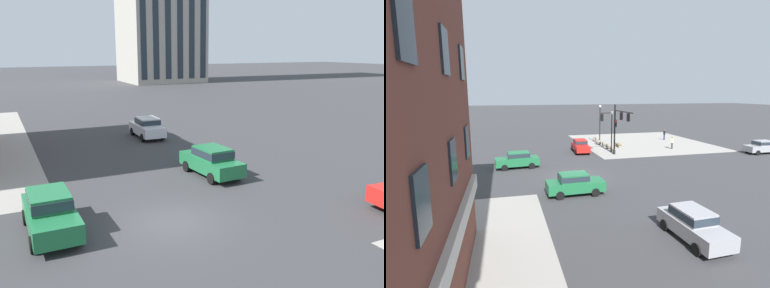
% 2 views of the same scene
% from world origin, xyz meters
% --- Properties ---
extents(ground_plane, '(320.00, 320.00, 0.00)m').
position_xyz_m(ground_plane, '(0.00, 0.00, 0.00)').
color(ground_plane, '#38383A').
extents(sidewalk_corner_slab, '(20.00, 19.00, 0.02)m').
position_xyz_m(sidewalk_corner_slab, '(16.00, -14.50, 0.00)').
color(sidewalk_corner_slab, gray).
rests_on(sidewalk_corner_slab, ground).
extents(traffic_signal_main, '(5.41, 2.09, 6.29)m').
position_xyz_m(traffic_signal_main, '(7.55, -6.99, 3.97)').
color(traffic_signal_main, black).
rests_on(traffic_signal_main, ground).
extents(bollard_sphere_curb_a, '(0.73, 0.73, 0.73)m').
position_xyz_m(bollard_sphere_curb_a, '(10.51, -7.76, 0.37)').
color(bollard_sphere_curb_a, gray).
rests_on(bollard_sphere_curb_a, ground).
extents(bollard_sphere_curb_b, '(0.73, 0.73, 0.73)m').
position_xyz_m(bollard_sphere_curb_b, '(12.04, -7.66, 0.37)').
color(bollard_sphere_curb_b, gray).
rests_on(bollard_sphere_curb_b, ground).
extents(bollard_sphere_curb_c, '(0.73, 0.73, 0.73)m').
position_xyz_m(bollard_sphere_curb_c, '(14.03, -7.79, 0.37)').
color(bollard_sphere_curb_c, gray).
rests_on(bollard_sphere_curb_c, ground).
extents(bollard_sphere_curb_d, '(0.73, 0.73, 0.73)m').
position_xyz_m(bollard_sphere_curb_d, '(15.44, -7.46, 0.37)').
color(bollard_sphere_curb_d, gray).
rests_on(bollard_sphere_curb_d, ground).
extents(bollard_sphere_curb_e, '(0.73, 0.73, 0.73)m').
position_xyz_m(bollard_sphere_curb_e, '(16.46, -7.56, 0.37)').
color(bollard_sphere_curb_e, gray).
rests_on(bollard_sphere_curb_e, ground).
extents(bollard_sphere_curb_f, '(0.73, 0.73, 0.73)m').
position_xyz_m(bollard_sphere_curb_f, '(18.45, -7.75, 0.37)').
color(bollard_sphere_curb_f, gray).
rests_on(bollard_sphere_curb_f, ground).
extents(bench_near_signal, '(1.83, 0.63, 0.49)m').
position_xyz_m(bench_near_signal, '(13.12, -9.63, 0.33)').
color(bench_near_signal, '#8E6B4C').
rests_on(bench_near_signal, ground).
extents(pedestrian_near_bench, '(0.55, 0.24, 1.76)m').
position_xyz_m(pedestrian_near_bench, '(17.17, -19.36, 1.02)').
color(pedestrian_near_bench, '#232847').
rests_on(pedestrian_near_bench, ground).
extents(pedestrian_at_curb, '(0.31, 0.52, 1.76)m').
position_xyz_m(pedestrian_at_curb, '(9.83, -16.24, 1.02)').
color(pedestrian_at_curb, '#333333').
rests_on(pedestrian_at_curb, ground).
extents(street_lamp_corner_near, '(0.36, 0.36, 5.31)m').
position_xyz_m(street_lamp_corner_near, '(10.00, -7.37, 3.34)').
color(street_lamp_corner_near, black).
rests_on(street_lamp_corner_near, ground).
extents(street_lamp_mid_sidewalk, '(0.36, 0.36, 5.91)m').
position_xyz_m(street_lamp_mid_sidewalk, '(15.82, -7.68, 3.66)').
color(street_lamp_mid_sidewalk, black).
rests_on(street_lamp_mid_sidewalk, ground).
extents(car_main_northbound_far, '(1.94, 4.43, 1.68)m').
position_xyz_m(car_main_northbound_far, '(-4.68, 1.16, 0.92)').
color(car_main_northbound_far, '#1E6B3D').
rests_on(car_main_northbound_far, ground).
extents(car_main_southbound_near, '(4.46, 2.01, 1.68)m').
position_xyz_m(car_main_southbound_near, '(-13.02, -3.30, 0.92)').
color(car_main_southbound_near, '#99999E').
rests_on(car_main_southbound_near, ground).
extents(car_main_southbound_far, '(2.14, 4.52, 1.68)m').
position_xyz_m(car_main_southbound_far, '(4.61, 5.02, 0.92)').
color(car_main_southbound_far, '#1E6B3D').
rests_on(car_main_southbound_far, ground).
extents(car_cross_eastbound, '(4.50, 2.09, 1.68)m').
position_xyz_m(car_cross_eastbound, '(10.82, -3.34, 0.92)').
color(car_cross_eastbound, red).
rests_on(car_cross_eastbound, ground).
extents(car_cross_westbound, '(1.95, 4.43, 1.68)m').
position_xyz_m(car_cross_westbound, '(4.79, 16.34, 0.92)').
color(car_cross_westbound, silver).
rests_on(car_cross_westbound, ground).
extents(car_parked_curb, '(1.97, 4.44, 1.68)m').
position_xyz_m(car_parked_curb, '(4.31, -25.80, 0.92)').
color(car_parked_curb, '#99999E').
rests_on(car_parked_curb, ground).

